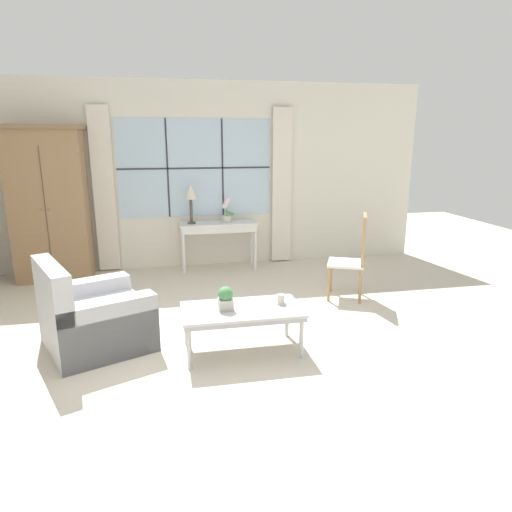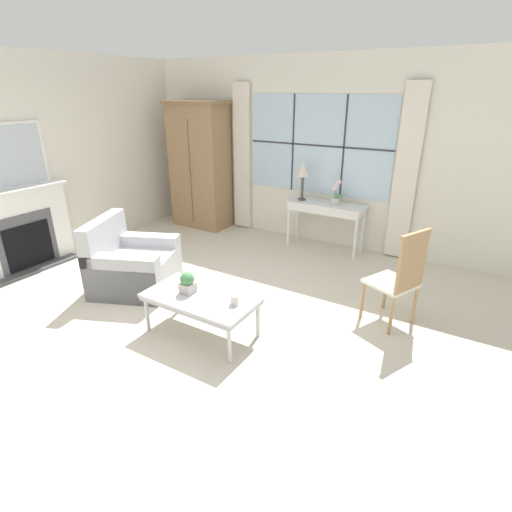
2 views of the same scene
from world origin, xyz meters
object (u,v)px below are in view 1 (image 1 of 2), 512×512
object	(u,v)px
table_lamp	(191,193)
armoire	(50,204)
potted_orchid	(226,212)
coffee_table	(242,313)
pillar_candle	(281,300)
armchair_upholstered	(93,319)
side_chair_wooden	(355,253)
potted_plant_small	(225,298)
console_table	(218,228)

from	to	relation	value
table_lamp	armoire	bearing A→B (deg)	-178.80
potted_orchid	coffee_table	distance (m)	2.94
pillar_candle	coffee_table	bearing A→B (deg)	-174.78
potted_orchid	armchair_upholstered	world-z (taller)	potted_orchid
table_lamp	armchair_upholstered	world-z (taller)	table_lamp
armchair_upholstered	side_chair_wooden	size ratio (longest dim) A/B	1.13
potted_orchid	coffee_table	xyz separation A→B (m)	(-0.27, -2.89, -0.49)
side_chair_wooden	potted_plant_small	xyz separation A→B (m)	(-1.79, -1.20, -0.04)
potted_orchid	side_chair_wooden	world-z (taller)	potted_orchid
armoire	pillar_candle	bearing A→B (deg)	-46.97
table_lamp	potted_orchid	size ratio (longest dim) A/B	1.54
table_lamp	side_chair_wooden	size ratio (longest dim) A/B	0.55
armoire	console_table	world-z (taller)	armoire
armoire	armchair_upholstered	size ratio (longest dim) A/B	1.78
armchair_upholstered	potted_plant_small	world-z (taller)	armchair_upholstered
table_lamp	coffee_table	xyz separation A→B (m)	(0.27, -2.86, -0.78)
armchair_upholstered	side_chair_wooden	world-z (taller)	side_chair_wooden
armoire	potted_orchid	size ratio (longest dim) A/B	5.60
armoire	potted_plant_small	xyz separation A→B (m)	(2.07, -2.83, -0.53)
armoire	coffee_table	world-z (taller)	armoire
side_chair_wooden	coffee_table	bearing A→B (deg)	-143.99
console_table	side_chair_wooden	world-z (taller)	side_chair_wooden
console_table	coffee_table	distance (m)	2.89
armoire	side_chair_wooden	bearing A→B (deg)	-22.99
console_table	table_lamp	world-z (taller)	table_lamp
table_lamp	potted_plant_small	xyz separation A→B (m)	(0.11, -2.87, -0.63)
side_chair_wooden	pillar_candle	world-z (taller)	side_chair_wooden
side_chair_wooden	potted_plant_small	distance (m)	2.15
table_lamp	pillar_candle	world-z (taller)	table_lamp
armoire	potted_orchid	distance (m)	2.49
coffee_table	pillar_candle	distance (m)	0.40
table_lamp	armchair_upholstered	size ratio (longest dim) A/B	0.49
armoire	pillar_candle	distance (m)	3.86
potted_orchid	potted_plant_small	xyz separation A→B (m)	(-0.42, -2.90, -0.33)
armoire	side_chair_wooden	xyz separation A→B (m)	(3.85, -1.63, -0.49)
armchair_upholstered	pillar_candle	world-z (taller)	armchair_upholstered
table_lamp	potted_orchid	bearing A→B (deg)	2.64
console_table	coffee_table	xyz separation A→B (m)	(-0.14, -2.88, -0.24)
armoire	potted_plant_small	distance (m)	3.54
armoire	coffee_table	size ratio (longest dim) A/B	1.91
armoire	console_table	bearing A→B (deg)	1.28
potted_orchid	pillar_candle	distance (m)	2.88
side_chair_wooden	pillar_candle	distance (m)	1.70
armoire	potted_orchid	world-z (taller)	armoire
side_chair_wooden	pillar_candle	size ratio (longest dim) A/B	9.92
table_lamp	coffee_table	world-z (taller)	table_lamp
potted_plant_small	armchair_upholstered	bearing A→B (deg)	162.47
side_chair_wooden	coffee_table	xyz separation A→B (m)	(-1.63, -1.19, -0.20)
table_lamp	potted_plant_small	world-z (taller)	table_lamp
side_chair_wooden	table_lamp	bearing A→B (deg)	138.62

